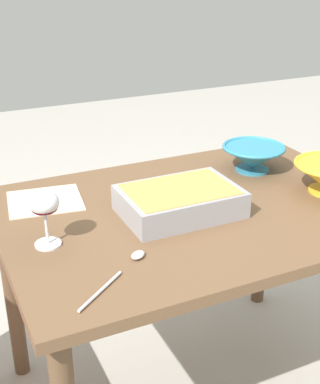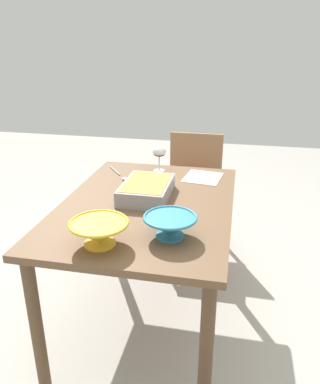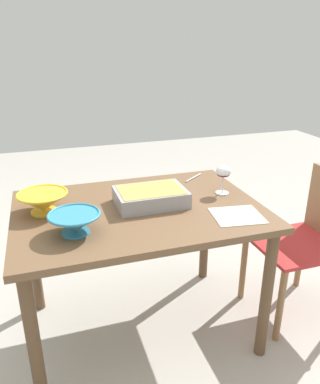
{
  "view_description": "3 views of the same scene",
  "coord_description": "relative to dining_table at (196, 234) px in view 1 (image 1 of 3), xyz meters",
  "views": [
    {
      "loc": [
        0.72,
        1.27,
        1.45
      ],
      "look_at": [
        0.12,
        -0.0,
        0.81
      ],
      "focal_mm": 49.73,
      "sensor_mm": 36.0,
      "label": 1
    },
    {
      "loc": [
        -1.66,
        -0.41,
        1.5
      ],
      "look_at": [
        0.06,
        -0.05,
        0.78
      ],
      "focal_mm": 35.59,
      "sensor_mm": 36.0,
      "label": 2
    },
    {
      "loc": [
        -0.41,
        -1.6,
        1.49
      ],
      "look_at": [
        0.11,
        0.01,
        0.8
      ],
      "focal_mm": 34.9,
      "sensor_mm": 36.0,
      "label": 3
    }
  ],
  "objects": [
    {
      "name": "serving_spoon",
      "position": [
        0.33,
        0.24,
        0.1
      ],
      "size": [
        0.23,
        0.18,
        0.01
      ],
      "color": "silver",
      "rests_on": "dining_table"
    },
    {
      "name": "wine_glass",
      "position": [
        0.47,
        0.04,
        0.21
      ],
      "size": [
        0.08,
        0.08,
        0.15
      ],
      "color": "white",
      "rests_on": "dining_table"
    },
    {
      "name": "mixing_bowl",
      "position": [
        -0.32,
        -0.17,
        0.15
      ],
      "size": [
        0.22,
        0.22,
        0.09
      ],
      "color": "teal",
      "rests_on": "dining_table"
    },
    {
      "name": "dining_table",
      "position": [
        0.0,
        0.0,
        0.0
      ],
      "size": [
        1.18,
        0.83,
        0.74
      ],
      "color": "brown",
      "rests_on": "ground_plane"
    },
    {
      "name": "napkin",
      "position": [
        0.41,
        -0.23,
        0.1
      ],
      "size": [
        0.25,
        0.23,
        0.0
      ],
      "primitive_type": "cube",
      "rotation": [
        0.0,
        0.0,
        -0.14
      ],
      "color": "beige",
      "rests_on": "dining_table"
    },
    {
      "name": "casserole_dish",
      "position": [
        0.07,
        0.02,
        0.14
      ],
      "size": [
        0.34,
        0.23,
        0.08
      ],
      "color": "#99999E",
      "rests_on": "dining_table"
    }
  ]
}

